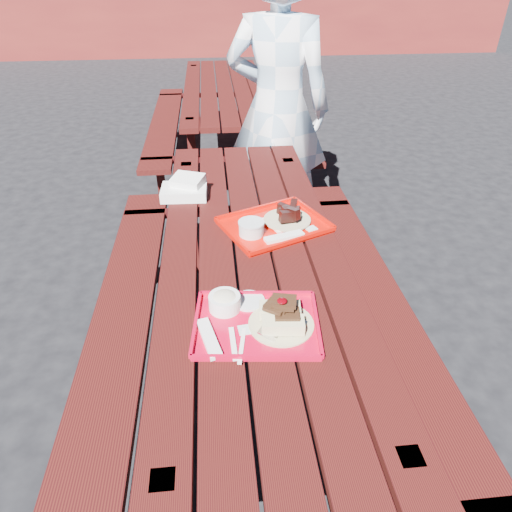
{
  "coord_description": "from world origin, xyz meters",
  "views": [
    {
      "loc": [
        -0.14,
        -1.57,
        1.77
      ],
      "look_at": [
        0.0,
        -0.15,
        0.82
      ],
      "focal_mm": 32.0,
      "sensor_mm": 36.0,
      "label": 1
    }
  ],
  "objects_px": {
    "picnic_table_near": "(253,287)",
    "picnic_table_far": "(225,107)",
    "near_tray": "(256,316)",
    "far_tray": "(274,224)",
    "person": "(278,108)"
  },
  "relations": [
    {
      "from": "picnic_table_far",
      "to": "near_tray",
      "type": "distance_m",
      "value": 3.25
    },
    {
      "from": "near_tray",
      "to": "person",
      "type": "height_order",
      "value": "person"
    },
    {
      "from": "far_tray",
      "to": "person",
      "type": "relative_size",
      "value": 0.29
    },
    {
      "from": "picnic_table_near",
      "to": "picnic_table_far",
      "type": "distance_m",
      "value": 2.8
    },
    {
      "from": "far_tray",
      "to": "person",
      "type": "height_order",
      "value": "person"
    },
    {
      "from": "picnic_table_far",
      "to": "far_tray",
      "type": "height_order",
      "value": "far_tray"
    },
    {
      "from": "person",
      "to": "near_tray",
      "type": "bearing_deg",
      "value": 98.83
    },
    {
      "from": "picnic_table_far",
      "to": "near_tray",
      "type": "bearing_deg",
      "value": -90.5
    },
    {
      "from": "picnic_table_near",
      "to": "picnic_table_far",
      "type": "bearing_deg",
      "value": 90.0
    },
    {
      "from": "picnic_table_near",
      "to": "person",
      "type": "bearing_deg",
      "value": 78.11
    },
    {
      "from": "near_tray",
      "to": "far_tray",
      "type": "xyz_separation_m",
      "value": [
        0.14,
        0.61,
        -0.01
      ]
    },
    {
      "from": "near_tray",
      "to": "picnic_table_near",
      "type": "bearing_deg",
      "value": 86.39
    },
    {
      "from": "picnic_table_near",
      "to": "near_tray",
      "type": "xyz_separation_m",
      "value": [
        -0.03,
        -0.44,
        0.22
      ]
    },
    {
      "from": "picnic_table_near",
      "to": "picnic_table_far",
      "type": "height_order",
      "value": "same"
    },
    {
      "from": "picnic_table_near",
      "to": "person",
      "type": "distance_m",
      "value": 1.48
    }
  ]
}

